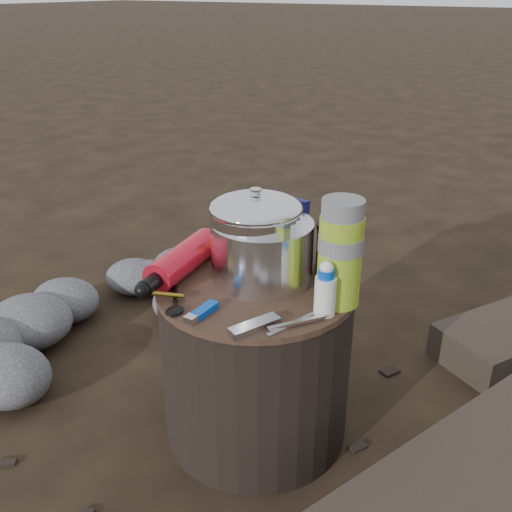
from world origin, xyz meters
The scene contains 15 objects.
ground centered at (0.00, 0.00, 0.00)m, with size 60.00×60.00×0.00m, color black.
stump centered at (0.00, 0.00, 0.21)m, with size 0.45×0.45×0.41m, color black.
rock_ring centered at (-0.66, 0.10, 0.09)m, with size 0.39×0.86×0.17m, color #535458, non-canonical shape.
foil_windscreen centered at (0.00, 0.03, 0.48)m, with size 0.23×0.23×0.14m, color silver.
camping_pot centered at (-0.02, 0.03, 0.51)m, with size 0.20×0.20×0.20m, color silver.
fuel_bottle centered at (-0.17, -0.05, 0.45)m, with size 0.07×0.29×0.07m, color red, non-canonical shape.
thermos centered at (0.19, 0.03, 0.52)m, with size 0.09×0.09×0.23m, color #8CAF24.
travel_mug centered at (0.12, 0.15, 0.47)m, with size 0.08×0.08×0.12m, color black.
stuff_sack centered at (-0.12, 0.14, 0.46)m, with size 0.14×0.11×0.09m, color #E8B600.
food_pouch centered at (-0.02, 0.16, 0.49)m, with size 0.12×0.03×0.15m, color navy.
lighter centered at (-0.02, -0.17, 0.42)m, with size 0.02×0.09×0.02m, color blue.
multitool centered at (0.10, -0.16, 0.42)m, with size 0.03×0.11×0.02m, color silver.
pot_grabber centered at (0.15, -0.11, 0.42)m, with size 0.03×0.13×0.01m, color silver, non-canonical shape.
spork centered at (-0.11, -0.15, 0.42)m, with size 0.03×0.14×0.01m, color black, non-canonical shape.
squeeze_bottle centered at (0.19, -0.03, 0.46)m, with size 0.04×0.04×0.10m, color silver.
Camera 1 is at (0.62, -0.97, 1.02)m, focal length 40.71 mm.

